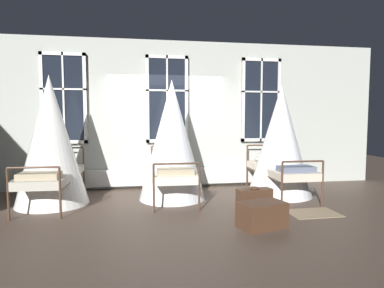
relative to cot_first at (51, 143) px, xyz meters
The scene contains 9 objects.
ground 2.45m from the cot_first, ahead, with size 17.93×17.93×0.00m, color #4C3D33.
back_wall_with_windows 2.54m from the cot_first, 28.75° to the left, with size 9.97×0.10×3.26m, color #B2B7AD.
window_bank 2.44m from the cot_first, 26.27° to the left, with size 5.28×0.10×2.86m.
cot_first is the anchor object (origin of this frame).
cot_second 2.19m from the cot_first, ahead, with size 1.27×1.93×2.28m.
cot_third 4.36m from the cot_first, ahead, with size 1.27×1.92×2.22m.
rug_third 4.68m from the cot_first, 16.76° to the right, with size 0.80×0.56×0.01m, color #8E7A5B.
suitcase_dark 3.70m from the cot_first, 21.21° to the right, with size 0.58×0.28×0.47m.
travel_trunk 3.86m from the cot_first, 29.28° to the right, with size 0.64×0.40×0.37m, color #472D1E.
Camera 1 is at (-0.63, -6.23, 1.55)m, focal length 30.64 mm.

